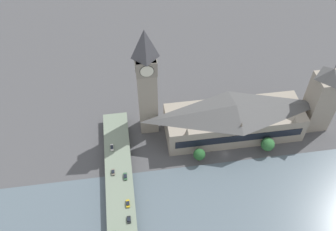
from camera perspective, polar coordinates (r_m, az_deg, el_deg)
ground_plane at (r=228.30m, az=8.74°, el=-5.83°), size 600.00×600.00×0.00m
river_water at (r=211.32m, az=10.98°, el=-13.02°), size 54.90×360.00×0.30m
parliament_hall at (r=230.53m, az=10.03°, el=-0.59°), size 26.72×83.03×24.44m
clock_tower at (r=211.43m, az=-3.27°, el=5.28°), size 12.08×12.08×73.66m
victoria_tower at (r=242.56m, az=22.40°, el=2.46°), size 14.45×14.45×49.82m
road_bridge at (r=201.05m, az=-7.12°, el=-14.81°), size 141.81×15.10×5.49m
car_northbound_lead at (r=201.78m, az=-6.14°, el=-13.20°), size 4.41×1.93×1.41m
car_northbound_mid at (r=223.35m, az=-8.54°, el=-4.83°), size 4.78×1.76×1.38m
car_northbound_tail at (r=213.07m, az=-8.36°, el=-8.51°), size 3.99×1.74×1.50m
car_southbound_lead at (r=210.68m, az=-6.52°, el=-9.20°), size 4.60×1.89×1.32m
car_southbound_extra at (r=197.56m, az=-5.98°, el=-15.49°), size 3.89×1.94×1.24m
tree_embankment_near at (r=218.50m, az=4.79°, el=-5.93°), size 7.02×7.02×9.80m
tree_embankment_mid at (r=229.43m, az=14.95°, el=-4.26°), size 8.13×8.13×10.75m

